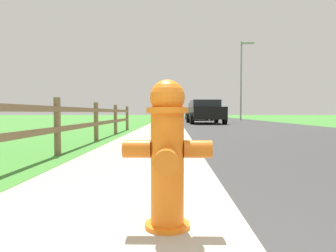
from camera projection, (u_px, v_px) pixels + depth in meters
The scene contains 9 objects.
ground_plane at pixel (180, 121), 25.29m from camera, with size 120.00×120.00×0.00m, color #3E8130.
road_asphalt at pixel (219, 120), 27.22m from camera, with size 7.00×66.00×0.01m, color #343434.
curb_concrete at pixel (145, 120), 27.35m from camera, with size 6.00×66.00×0.01m, color #A8A18D.
grass_verge at pixel (128, 120), 27.37m from camera, with size 5.00×66.00×0.00m, color #3E8130.
fire_hydrant at pixel (167, 153), 1.89m from camera, with size 0.54×0.44×0.91m.
rail_fence at pixel (81, 120), 6.41m from camera, with size 0.11×12.93×0.96m.
parked_suv_black at pixel (205, 111), 19.99m from camera, with size 2.29×4.82×1.49m.
parked_car_white at pixel (199, 112), 28.01m from camera, with size 2.30×4.41×1.56m.
street_lamp at pixel (242, 74), 27.78m from camera, with size 1.17×0.20×7.00m.
Camera 1 is at (-0.47, -0.30, 0.71)m, focal length 33.36 mm.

